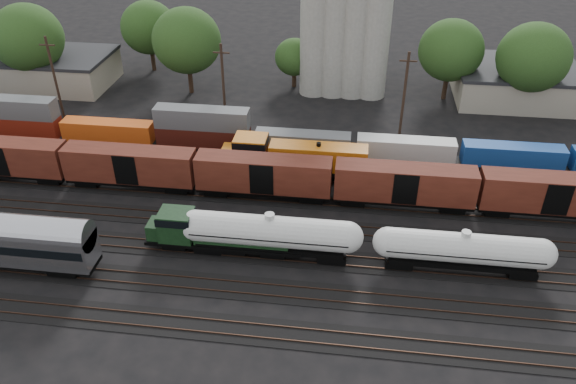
# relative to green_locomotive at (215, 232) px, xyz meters

# --- Properties ---
(ground) EXTENTS (600.00, 600.00, 0.00)m
(ground) POSITION_rel_green_locomotive_xyz_m (6.92, 5.00, -2.34)
(ground) COLOR black
(tracks) EXTENTS (180.00, 33.20, 0.20)m
(tracks) POSITION_rel_green_locomotive_xyz_m (6.92, 5.00, -2.29)
(tracks) COLOR black
(tracks) RESTS_ON ground
(green_locomotive) EXTENTS (15.36, 2.71, 4.07)m
(green_locomotive) POSITION_rel_green_locomotive_xyz_m (0.00, 0.00, 0.00)
(green_locomotive) COLOR black
(green_locomotive) RESTS_ON ground
(tank_car_a) EXTENTS (17.84, 3.19, 4.67)m
(tank_car_a) POSITION_rel_green_locomotive_xyz_m (5.44, 0.00, 0.43)
(tank_car_a) COLOR silver
(tank_car_a) RESTS_ON ground
(tank_car_b) EXTENTS (16.66, 2.98, 4.37)m
(tank_car_b) POSITION_rel_green_locomotive_xyz_m (23.51, 0.00, 0.26)
(tank_car_b) COLOR silver
(tank_car_b) RESTS_ON ground
(orange_locomotive) EXTENTS (19.04, 3.17, 4.76)m
(orange_locomotive) POSITION_rel_green_locomotive_xyz_m (5.58, 15.00, 0.36)
(orange_locomotive) COLOR black
(orange_locomotive) RESTS_ON ground
(boxcar_string) EXTENTS (122.80, 2.90, 4.20)m
(boxcar_string) POSITION_rel_green_locomotive_xyz_m (-4.53, 10.00, 0.78)
(boxcar_string) COLOR black
(boxcar_string) RESTS_ON ground
(container_wall) EXTENTS (178.40, 2.60, 5.80)m
(container_wall) POSITION_rel_green_locomotive_xyz_m (9.55, 20.00, 0.37)
(container_wall) COLOR black
(container_wall) RESTS_ON ground
(grain_silo) EXTENTS (13.40, 5.00, 29.00)m
(grain_silo) POSITION_rel_green_locomotive_xyz_m (10.20, 41.00, 8.92)
(grain_silo) COLOR #9C998F
(grain_silo) RESTS_ON ground
(industrial_sheds) EXTENTS (119.38, 17.26, 5.10)m
(industrial_sheds) POSITION_rel_green_locomotive_xyz_m (13.55, 40.25, 0.22)
(industrial_sheds) COLOR #9E937F
(industrial_sheds) RESTS_ON ground
(tree_band) EXTENTS (165.22, 21.51, 13.68)m
(tree_band) POSITION_rel_green_locomotive_xyz_m (5.00, 40.22, 5.01)
(tree_band) COLOR black
(tree_band) RESTS_ON ground
(utility_poles) EXTENTS (122.20, 0.36, 12.00)m
(utility_poles) POSITION_rel_green_locomotive_xyz_m (6.92, 27.00, 3.87)
(utility_poles) COLOR black
(utility_poles) RESTS_ON ground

